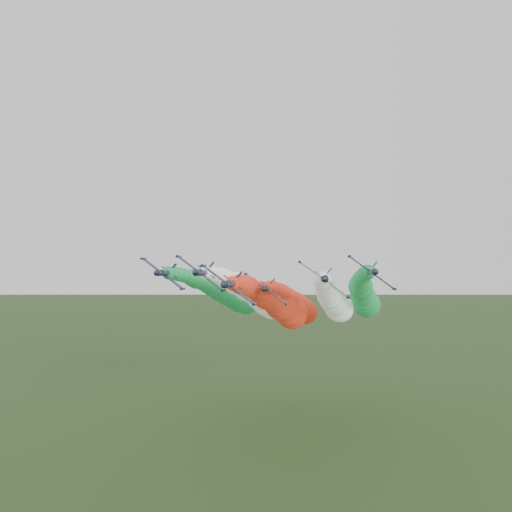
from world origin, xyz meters
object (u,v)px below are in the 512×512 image
object	(u,v)px
jet_inner_left	(259,297)
jet_inner_right	(334,301)
jet_outer_right	(364,296)
jet_trail	(295,305)
jet_lead	(279,305)
jet_outer_left	(228,294)

from	to	relation	value
jet_inner_left	jet_inner_right	size ratio (longest dim) A/B	1.01
jet_inner_right	jet_outer_right	distance (m)	13.55
jet_inner_left	jet_trail	bearing A→B (deg)	49.03
jet_trail	jet_outer_right	bearing A→B (deg)	-16.51
jet_lead	jet_outer_right	world-z (taller)	jet_outer_right
jet_lead	jet_inner_right	world-z (taller)	jet_inner_right
jet_lead	jet_outer_right	xyz separation A→B (m)	(25.27, 16.69, 2.07)
jet_lead	jet_inner_right	size ratio (longest dim) A/B	1.01
jet_lead	jet_trail	world-z (taller)	jet_lead
jet_outer_right	jet_trail	bearing A→B (deg)	163.49
jet_inner_left	jet_outer_left	xyz separation A→B (m)	(-10.79, 8.60, 0.32)
jet_outer_left	jet_outer_right	xyz separation A→B (m)	(42.92, -2.45, -0.01)
jet_outer_left	jet_outer_right	distance (m)	42.99
jet_lead	jet_inner_right	bearing A→B (deg)	24.80
jet_inner_left	jet_outer_right	distance (m)	32.72
jet_lead	jet_outer_right	size ratio (longest dim) A/B	1.00
jet_trail	jet_inner_left	bearing A→B (deg)	-130.97
jet_outer_left	jet_trail	bearing A→B (deg)	10.15
jet_inner_left	jet_outer_right	size ratio (longest dim) A/B	1.00
jet_inner_left	jet_outer_right	bearing A→B (deg)	10.85
jet_inner_right	jet_lead	bearing A→B (deg)	-155.20
jet_inner_right	jet_trail	xyz separation A→B (m)	(-11.66, 15.78, -2.31)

